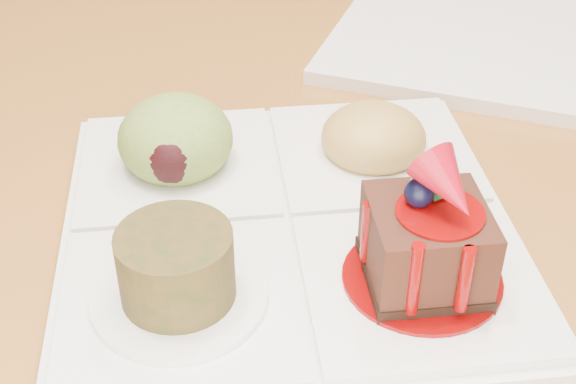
{
  "coord_description": "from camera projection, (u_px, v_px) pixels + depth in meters",
  "views": [
    {
      "loc": [
        -0.01,
        -0.89,
        1.06
      ],
      "look_at": [
        -0.01,
        -0.51,
        0.79
      ],
      "focal_mm": 50.0,
      "sensor_mm": 36.0,
      "label": 1
    }
  ],
  "objects": [
    {
      "name": "dining_table",
      "position": [
        300.0,
        4.0,
        0.94
      ],
      "size": [
        1.0,
        1.8,
        0.75
      ],
      "color": "#A16929",
      "rests_on": "ground"
    },
    {
      "name": "sampler_plate",
      "position": [
        284.0,
        208.0,
        0.48
      ],
      "size": [
        0.3,
        0.3,
        0.1
      ],
      "rotation": [
        0.0,
        0.0,
        0.12
      ],
      "color": "silver",
      "rests_on": "dining_table"
    },
    {
      "name": "second_plate",
      "position": [
        488.0,
        35.0,
        0.7
      ],
      "size": [
        0.33,
        0.33,
        0.01
      ],
      "primitive_type": "cube",
      "rotation": [
        0.0,
        0.0,
        -0.34
      ],
      "color": "silver",
      "rests_on": "dining_table"
    }
  ]
}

